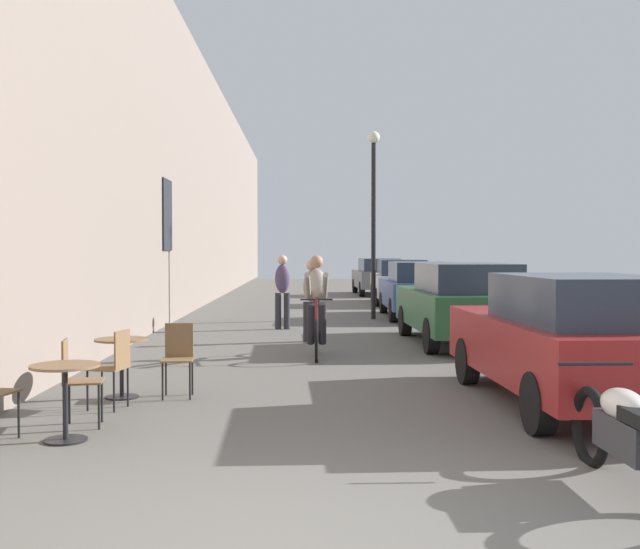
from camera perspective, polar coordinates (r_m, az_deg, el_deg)
The scene contains 16 objects.
building_facade_left at distance 18.84m, azimuth -12.16°, elevation 8.64°, with size 0.54×68.00×8.09m.
cafe_table_near at distance 7.51m, azimuth -18.69°, elevation -7.96°, with size 0.64×0.64×0.72m.
cafe_chair_near_toward_wall at distance 8.07m, azimuth -17.96°, elevation -7.30°, with size 0.44×0.44×0.89m.
cafe_table_mid at distance 9.49m, azimuth -14.76°, elevation -5.90°, with size 0.64×0.64×0.72m.
cafe_chair_mid_toward_street at distance 9.43m, azimuth -10.65°, elevation -5.94°, with size 0.40×0.40×0.89m.
cafe_chair_mid_toward_wall at distance 8.84m, azimuth -15.30°, elevation -6.49°, with size 0.46×0.46×0.89m.
cyclist_on_bicycle at distance 12.74m, azimuth -0.26°, elevation -2.59°, with size 0.52×1.76×1.74m.
pedestrian_near at distance 14.81m, azimuth -0.63°, elevation -1.60°, with size 0.37×0.28×1.61m.
pedestrian_mid at distance 17.18m, azimuth -2.85°, elevation -0.98°, with size 0.36×0.28×1.69m.
street_lamp at distance 19.79m, azimuth 4.07°, elevation 5.62°, with size 0.32×0.32×4.90m.
parked_car_nearest at distance 9.08m, azimuth 18.38°, elevation -4.60°, with size 1.91×4.31×1.51m.
parked_car_second at distance 14.62m, azimuth 10.60°, elevation -2.07°, with size 1.94×4.41×1.55m.
parked_car_third at distance 20.28m, azimuth 7.44°, elevation -1.07°, with size 1.83×4.24×1.50m.
parked_car_fourth at distance 25.52m, azimuth 6.05°, elevation -0.49°, with size 1.88×4.25×1.49m.
parked_car_fifth at distance 30.88m, azimuth 4.39°, elevation -0.10°, with size 1.87×4.23×1.49m.
parked_motorcycle at distance 6.15m, azimuth 22.34°, elevation -11.27°, with size 0.62×2.15×0.92m.
Camera 1 is at (0.12, -4.36, 1.78)m, focal length 42.37 mm.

